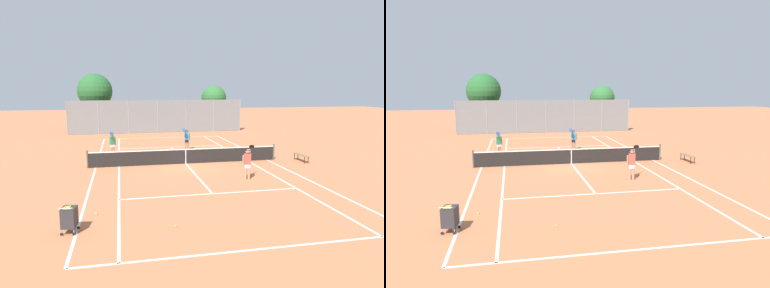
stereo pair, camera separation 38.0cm
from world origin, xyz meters
TOP-DOWN VIEW (x-y plane):
  - ground_plane at (0.00, 0.00)m, footprint 120.00×120.00m
  - court_line_markings at (0.00, 0.00)m, footprint 11.10×23.90m
  - tennis_net at (0.00, 0.00)m, footprint 12.00×0.10m
  - ball_cart at (-5.70, -9.48)m, footprint 0.57×0.69m
  - player_near_side at (2.41, -4.42)m, footprint 0.80×0.71m
  - player_far_left at (-4.56, 3.56)m, footprint 0.43×0.89m
  - player_far_right at (0.99, 4.76)m, footprint 0.73×0.72m
  - loose_tennis_ball_0 at (-4.30, 1.51)m, footprint 0.07×0.07m
  - loose_tennis_ball_1 at (-4.96, -8.00)m, footprint 0.07×0.07m
  - loose_tennis_ball_2 at (-2.23, -9.74)m, footprint 0.07×0.07m
  - courtside_bench at (7.49, -0.86)m, footprint 0.36×1.50m
  - back_fence at (-0.00, 15.83)m, footprint 18.62×0.08m
  - tree_behind_left at (-6.61, 18.40)m, footprint 3.78×3.78m
  - tree_behind_right at (6.59, 17.58)m, footprint 2.86×2.86m

SIDE VIEW (x-z plane):
  - ground_plane at x=0.00m, z-range 0.00..0.00m
  - court_line_markings at x=0.00m, z-range 0.00..0.01m
  - loose_tennis_ball_0 at x=-4.30m, z-range 0.00..0.07m
  - loose_tennis_ball_1 at x=-4.96m, z-range 0.00..0.07m
  - loose_tennis_ball_2 at x=-2.23m, z-range 0.00..0.07m
  - courtside_bench at x=7.49m, z-range 0.18..0.64m
  - tennis_net at x=0.00m, z-range -0.03..1.04m
  - ball_cart at x=-5.70m, z-range 0.05..1.02m
  - player_near_side at x=2.41m, z-range 0.04..1.81m
  - player_far_left at x=-4.56m, z-range 0.04..1.81m
  - player_far_right at x=0.99m, z-range 0.04..1.81m
  - back_fence at x=0.00m, z-range 0.00..3.51m
  - tree_behind_right at x=6.59m, z-range 1.03..6.09m
  - tree_behind_left at x=-6.61m, z-range 1.14..7.46m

